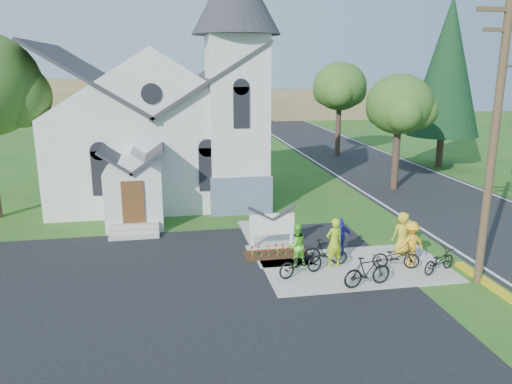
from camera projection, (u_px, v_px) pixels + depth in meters
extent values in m
plane|color=#285518|center=(322.00, 276.00, 18.31)|extent=(120.00, 120.00, 0.00)
cube|color=black|center=(121.00, 319.00, 15.18)|extent=(20.00, 16.00, 0.02)
cube|color=black|center=(395.00, 177.00, 34.35)|extent=(8.00, 90.00, 0.02)
cube|color=#9D968E|center=(356.00, 267.00, 19.04)|extent=(7.00, 4.00, 0.05)
cube|color=silver|center=(156.00, 154.00, 29.04)|extent=(11.00, 9.00, 5.00)
cube|color=slate|center=(238.00, 189.00, 27.01)|extent=(3.20, 3.20, 2.00)
cube|color=silver|center=(237.00, 124.00, 26.15)|extent=(3.00, 3.00, 9.00)
cube|color=silver|center=(135.00, 198.00, 23.70)|extent=(2.60, 2.40, 2.80)
cube|color=#593519|center=(133.00, 203.00, 22.51)|extent=(1.00, 0.10, 2.00)
cube|color=#9D968E|center=(272.00, 247.00, 21.14)|extent=(2.20, 0.40, 0.10)
cube|color=white|center=(252.00, 237.00, 20.87)|extent=(0.12, 0.12, 1.00)
cube|color=white|center=(291.00, 234.00, 21.16)|extent=(0.12, 0.12, 1.00)
cube|color=white|center=(272.00, 224.00, 20.89)|extent=(1.90, 0.14, 0.90)
cube|color=#34180E|center=(276.00, 255.00, 20.28)|extent=(2.60, 1.10, 0.07)
cylinder|color=#463423|center=(494.00, 143.00, 16.57)|extent=(0.28, 0.28, 10.00)
cube|color=#463423|center=(509.00, 10.00, 15.53)|extent=(2.20, 0.14, 0.14)
cube|color=#463423|center=(507.00, 30.00, 15.68)|extent=(1.60, 0.12, 0.12)
cylinder|color=#32221B|center=(396.00, 157.00, 30.73)|extent=(0.44, 0.44, 4.05)
ellipsoid|color=#2E5A1E|center=(399.00, 104.00, 29.93)|extent=(4.00, 4.00, 3.60)
cylinder|color=#32221B|center=(338.00, 129.00, 42.20)|extent=(0.44, 0.44, 4.50)
ellipsoid|color=#2E5A1E|center=(340.00, 86.00, 41.32)|extent=(4.40, 4.40, 3.96)
cylinder|color=#32221B|center=(440.00, 151.00, 37.79)|extent=(0.50, 0.50, 2.40)
cone|color=black|center=(447.00, 67.00, 36.26)|extent=(5.20, 5.20, 10.00)
cube|color=#7D6446|center=(244.00, 104.00, 72.24)|extent=(60.00, 8.00, 4.00)
cube|color=#7D6446|center=(131.00, 99.00, 71.16)|extent=(30.00, 6.00, 5.60)
cube|color=#7D6446|center=(354.00, 107.00, 73.25)|extent=(25.00, 6.00, 3.00)
imported|color=#94BF16|center=(334.00, 243.00, 18.85)|extent=(0.79, 0.62, 1.92)
imported|color=black|center=(301.00, 263.00, 18.14)|extent=(2.00, 1.27, 0.99)
imported|color=#57DF29|center=(296.00, 245.00, 18.95)|extent=(0.92, 0.79, 1.66)
imported|color=black|center=(326.00, 252.00, 19.21)|extent=(1.70, 1.03, 0.99)
imported|color=#2623B3|center=(341.00, 237.00, 19.97)|extent=(0.97, 0.52, 1.57)
imported|color=black|center=(396.00, 257.00, 18.78)|extent=(1.86, 0.98, 0.93)
imported|color=#F6AA1B|center=(411.00, 243.00, 19.00)|extent=(1.19, 0.77, 1.74)
imported|color=black|center=(367.00, 271.00, 17.23)|extent=(1.90, 0.83, 1.10)
imported|color=gold|center=(402.00, 233.00, 20.12)|extent=(0.94, 0.68, 1.77)
imported|color=black|center=(439.00, 261.00, 18.45)|extent=(1.78, 1.24, 0.89)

